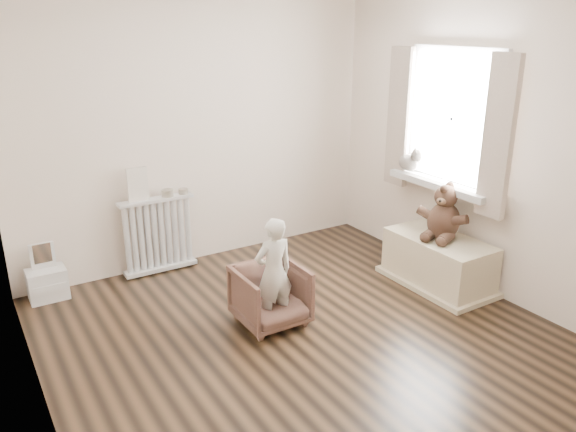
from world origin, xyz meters
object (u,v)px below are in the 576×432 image
toy_vanity (45,269)px  teddy_bear (444,214)px  toy_bench (438,264)px  plush_cat (409,161)px  radiator (158,233)px  child (274,272)px  armchair (271,296)px

toy_vanity → teddy_bear: size_ratio=1.01×
toy_bench → plush_cat: bearing=76.9°
radiator → teddy_bear: size_ratio=1.49×
toy_vanity → child: size_ratio=0.57×
toy_bench → teddy_bear: teddy_bear is taller
toy_vanity → plush_cat: plush_cat is taller
child → teddy_bear: teddy_bear is taller
toy_vanity → teddy_bear: 3.46m
child → plush_cat: bearing=-165.0°
child → toy_bench: size_ratio=0.92×
radiator → toy_bench: 2.58m
armchair → child: child is taller
toy_vanity → plush_cat: 3.40m
toy_vanity → radiator: bearing=1.7°
radiator → armchair: size_ratio=1.40×
armchair → teddy_bear: size_ratio=1.06×
armchair → child: bearing=-89.5°
teddy_bear → plush_cat: plush_cat is taller
toy_vanity → plush_cat: bearing=-16.6°
plush_cat → armchair: bearing=-155.4°
toy_vanity → child: bearing=-44.8°
child → teddy_bear: bearing=175.6°
teddy_bear → plush_cat: size_ratio=1.73×
child → teddy_bear: size_ratio=1.78×
armchair → plush_cat: plush_cat is taller
radiator → plush_cat: plush_cat is taller
radiator → toy_bench: bearing=-37.8°
armchair → child: 0.23m
armchair → toy_bench: size_ratio=0.55×
radiator → toy_vanity: 1.02m
armchair → toy_bench: bearing=-6.2°
child → toy_bench: (1.63, -0.14, -0.26)m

